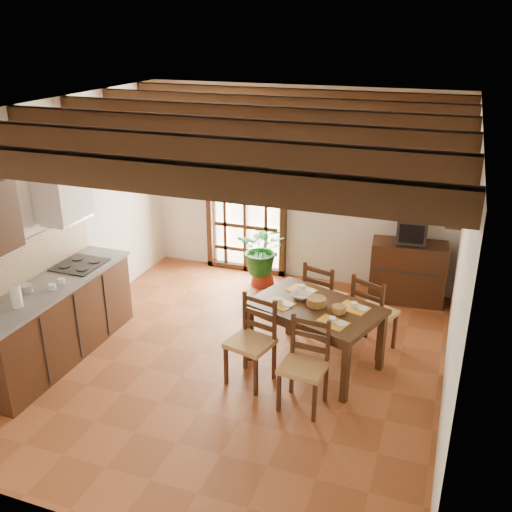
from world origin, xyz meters
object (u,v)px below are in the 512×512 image
at_px(chair_near_right, 303,381).
at_px(potted_plant, 263,249).
at_px(kitchen_counter, 54,320).
at_px(sideboard, 407,272).
at_px(chair_far_left, 323,310).
at_px(crt_tv, 412,230).
at_px(pendant_lamp, 324,183).
at_px(chair_near_left, 251,357).
at_px(chair_far_right, 372,326).
at_px(dining_table, 316,313).

height_order(chair_near_right, potted_plant, potted_plant).
relative_size(kitchen_counter, sideboard, 2.26).
xyz_separation_m(kitchen_counter, chair_far_left, (2.72, 1.60, -0.18)).
distance_m(chair_near_right, crt_tv, 2.94).
bearing_deg(sideboard, chair_far_left, -131.11).
distance_m(potted_plant, pendant_lamp, 2.58).
distance_m(sideboard, potted_plant, 2.04).
bearing_deg(chair_near_left, crt_tv, 75.55).
xyz_separation_m(kitchen_counter, chair_near_left, (2.25, 0.30, -0.18)).
relative_size(chair_far_right, sideboard, 0.97).
relative_size(dining_table, sideboard, 1.58).
bearing_deg(kitchen_counter, chair_far_left, 30.51).
bearing_deg(sideboard, chair_near_left, -123.46).
xyz_separation_m(chair_far_left, sideboard, (0.87, 1.22, 0.13)).
distance_m(chair_near_right, sideboard, 2.85).
xyz_separation_m(chair_far_right, sideboard, (0.24, 1.45, 0.12)).
bearing_deg(sideboard, dining_table, -117.12).
bearing_deg(potted_plant, chair_near_left, -73.66).
bearing_deg(sideboard, kitchen_counter, -147.36).
height_order(chair_far_right, crt_tv, crt_tv).
distance_m(kitchen_counter, chair_far_left, 3.16).
bearing_deg(chair_far_left, chair_near_right, 113.11).
relative_size(dining_table, chair_far_right, 1.64).
bearing_deg(pendant_lamp, chair_near_left, -130.87).
bearing_deg(chair_far_left, kitchen_counter, 47.23).
bearing_deg(kitchen_counter, sideboard, 38.17).
bearing_deg(pendant_lamp, potted_plant, 126.23).
relative_size(dining_table, crt_tv, 3.85).
height_order(chair_near_left, pendant_lamp, pendant_lamp).
bearing_deg(chair_far_right, chair_near_left, 67.26).
relative_size(dining_table, chair_near_right, 1.70).
xyz_separation_m(potted_plant, pendant_lamp, (1.23, -1.69, 1.51)).
height_order(sideboard, potted_plant, potted_plant).
xyz_separation_m(crt_tv, pendant_lamp, (-0.79, -1.88, 1.04)).
xyz_separation_m(kitchen_counter, sideboard, (3.59, 2.83, -0.05)).
relative_size(chair_far_right, pendant_lamp, 1.14).
xyz_separation_m(kitchen_counter, dining_table, (2.81, 0.83, 0.17)).
relative_size(dining_table, potted_plant, 0.79).
xyz_separation_m(dining_table, chair_near_right, (0.08, -0.77, -0.35)).
distance_m(kitchen_counter, potted_plant, 3.06).
distance_m(kitchen_counter, chair_near_right, 2.90).
distance_m(chair_near_left, chair_near_right, 0.68).
bearing_deg(pendant_lamp, chair_far_right, 38.62).
height_order(chair_far_left, crt_tv, crt_tv).
bearing_deg(chair_near_right, dining_table, 101.09).
relative_size(kitchen_counter, chair_far_right, 2.34).
bearing_deg(dining_table, chair_near_left, -116.19).
bearing_deg(sideboard, pendant_lamp, -118.15).
xyz_separation_m(chair_near_right, crt_tv, (0.70, 2.75, 0.74)).
xyz_separation_m(chair_far_right, potted_plant, (-1.79, 1.24, 0.27)).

